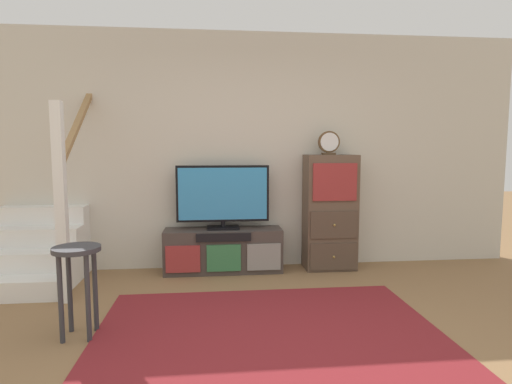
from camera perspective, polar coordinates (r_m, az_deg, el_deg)
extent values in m
plane|color=olive|center=(2.81, 3.44, -23.63)|extent=(20.00, 20.00, 0.00)
cube|color=beige|center=(4.89, -1.14, 5.57)|extent=(6.40, 0.12, 2.70)
cube|color=maroon|center=(3.34, 1.69, -18.48)|extent=(2.60, 1.80, 0.01)
cube|color=#423833|center=(4.75, -4.49, -7.95)|extent=(1.31, 0.36, 0.49)
cube|color=maroon|center=(4.59, -9.98, -9.05)|extent=(0.37, 0.02, 0.29)
cube|color=#337042|center=(4.57, -4.43, -9.01)|extent=(0.37, 0.02, 0.29)
cube|color=gray|center=(4.61, 1.09, -8.89)|extent=(0.37, 0.02, 0.29)
cube|color=black|center=(4.52, -4.45, -6.23)|extent=(0.59, 0.02, 0.09)
cube|color=black|center=(4.72, -4.53, -4.89)|extent=(0.36, 0.22, 0.02)
cylinder|color=black|center=(4.71, -4.53, -4.39)|extent=(0.05, 0.05, 0.06)
cube|color=black|center=(4.66, -4.57, -0.21)|extent=(1.03, 0.05, 0.63)
cube|color=#338CCC|center=(4.63, -4.56, -0.25)|extent=(0.98, 0.01, 0.58)
cube|color=brown|center=(4.86, 10.08, -2.73)|extent=(0.58, 0.34, 1.31)
cube|color=#4E3C2F|center=(4.79, 10.57, -8.69)|extent=(0.53, 0.02, 0.30)
sphere|color=olive|center=(4.77, 10.63, -8.75)|extent=(0.03, 0.03, 0.03)
cube|color=#4E3C2F|center=(4.71, 10.66, -4.44)|extent=(0.53, 0.02, 0.30)
sphere|color=olive|center=(4.69, 10.72, -4.48)|extent=(0.03, 0.03, 0.03)
cube|color=maroon|center=(4.65, 10.77, 1.35)|extent=(0.49, 0.02, 0.41)
cube|color=#4C3823|center=(4.78, 9.93, 5.18)|extent=(0.14, 0.08, 0.02)
cylinder|color=brown|center=(4.78, 9.96, 6.77)|extent=(0.24, 0.04, 0.24)
cylinder|color=silver|center=(4.75, 10.04, 6.78)|extent=(0.21, 0.01, 0.21)
cube|color=white|center=(4.54, -30.22, -11.38)|extent=(0.90, 0.26, 0.19)
cube|color=white|center=(4.74, -28.98, -9.40)|extent=(0.90, 0.26, 0.38)
cube|color=white|center=(4.95, -27.85, -7.57)|extent=(0.90, 0.26, 0.57)
cube|color=white|center=(5.17, -26.83, -5.89)|extent=(0.90, 0.26, 0.76)
cube|color=white|center=(5.39, -25.89, -4.35)|extent=(0.90, 0.26, 0.95)
cube|color=white|center=(4.07, -25.16, -1.46)|extent=(0.09, 0.09, 1.80)
cube|color=#9E7547|center=(4.67, -22.95, 9.37)|extent=(0.06, 1.33, 0.99)
cylinder|color=#333338|center=(3.35, -25.20, -13.16)|extent=(0.04, 0.04, 0.64)
cylinder|color=#333338|center=(3.29, -22.04, -13.35)|extent=(0.04, 0.04, 0.64)
cylinder|color=#333338|center=(3.52, -24.17, -12.20)|extent=(0.04, 0.04, 0.64)
cylinder|color=#333338|center=(3.46, -21.17, -12.35)|extent=(0.04, 0.04, 0.64)
cylinder|color=#333338|center=(3.31, -23.39, -7.19)|extent=(0.34, 0.34, 0.03)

